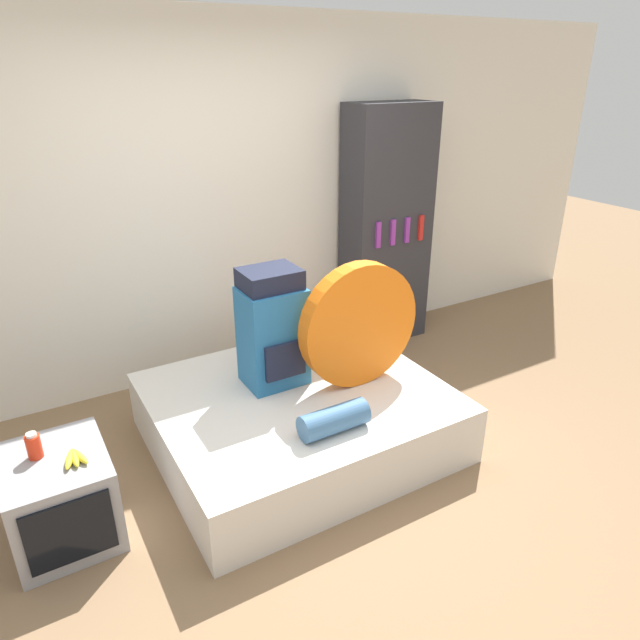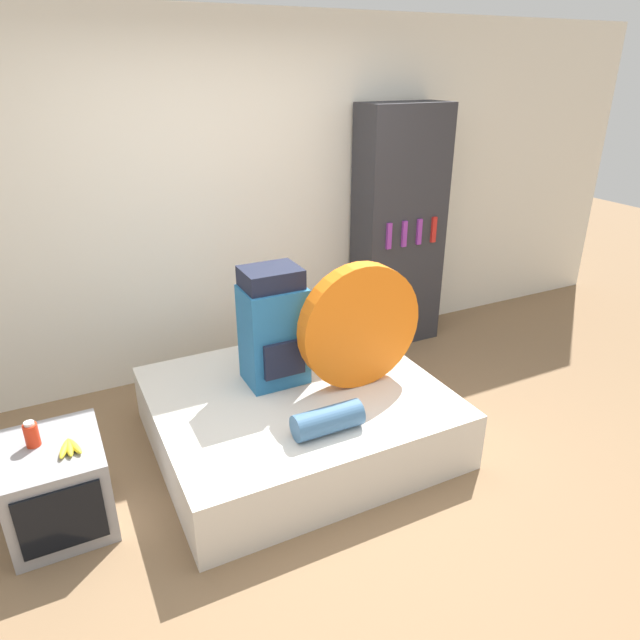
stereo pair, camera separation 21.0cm
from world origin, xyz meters
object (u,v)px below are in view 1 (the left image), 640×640
(tent_bag, at_px, (359,325))
(bookshelf, at_px, (386,228))
(backpack, at_px, (273,329))
(sleeping_roll, at_px, (334,420))
(canister, at_px, (34,446))
(television, at_px, (62,498))

(tent_bag, relative_size, bookshelf, 0.40)
(backpack, relative_size, sleeping_roll, 1.90)
(canister, distance_m, bookshelf, 3.10)
(bookshelf, bearing_deg, backpack, -150.57)
(television, height_order, bookshelf, bookshelf)
(tent_bag, xyz_separation_m, television, (-1.80, -0.02, -0.53))
(tent_bag, bearing_deg, sleeping_roll, -137.01)
(backpack, height_order, canister, backpack)
(backpack, distance_m, television, 1.47)
(television, height_order, canister, canister)
(tent_bag, height_order, bookshelf, bookshelf)
(backpack, distance_m, tent_bag, 0.53)
(canister, bearing_deg, sleeping_roll, -16.77)
(television, bearing_deg, canister, 137.27)
(backpack, height_order, bookshelf, bookshelf)
(sleeping_roll, bearing_deg, backpack, 93.14)
(television, bearing_deg, sleeping_roll, -15.21)
(tent_bag, relative_size, sleeping_roll, 2.00)
(television, distance_m, bookshelf, 3.12)
(tent_bag, distance_m, television, 1.88)
(television, xyz_separation_m, bookshelf, (2.82, 1.12, 0.75))
(sleeping_roll, distance_m, canister, 1.52)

